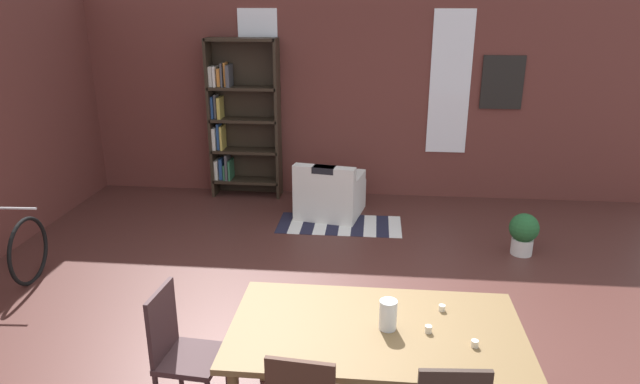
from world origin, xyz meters
TOP-DOWN VIEW (x-y plane):
  - ground_plane at (0.00, 0.00)m, footprint 10.79×10.79m
  - back_wall_brick at (0.00, 4.21)m, footprint 8.60×0.12m
  - window_pane_0 at (-1.33, 4.14)m, footprint 0.55×0.02m
  - window_pane_1 at (1.33, 4.14)m, footprint 0.55×0.02m
  - dining_table at (0.37, -0.64)m, footprint 1.86×1.04m
  - vase_on_table at (0.44, -0.64)m, footprint 0.11×0.11m
  - tealight_candle_0 at (0.69, -0.66)m, footprint 0.04×0.04m
  - tealight_candle_1 at (0.80, -0.39)m, footprint 0.04×0.04m
  - tealight_candle_2 at (0.95, -0.79)m, footprint 0.04×0.04m
  - dining_chair_head_left at (-0.94, -0.63)m, footprint 0.43×0.43m
  - bookshelf_tall at (-1.60, 3.96)m, footprint 1.00×0.33m
  - armchair_white at (-0.25, 3.25)m, footprint 0.93×0.93m
  - potted_plant_by_shelf at (2.02, 2.25)m, footprint 0.33×0.33m
  - striped_rug at (-0.09, 2.90)m, footprint 1.57×0.72m
  - framed_picture at (2.03, 4.13)m, footprint 0.56×0.03m

SIDE VIEW (x-z plane):
  - ground_plane at x=0.00m, z-range 0.00..0.00m
  - striped_rug at x=-0.09m, z-range 0.00..0.01m
  - potted_plant_by_shelf at x=2.02m, z-range 0.03..0.51m
  - armchair_white at x=-0.25m, z-range -0.10..0.65m
  - dining_chair_head_left at x=-0.94m, z-range 0.04..0.99m
  - dining_table at x=0.37m, z-range 0.30..1.07m
  - tealight_candle_1 at x=0.80m, z-range 0.77..0.81m
  - tealight_candle_2 at x=0.95m, z-range 0.77..0.81m
  - tealight_candle_0 at x=0.69m, z-range 0.77..0.81m
  - vase_on_table at x=0.44m, z-range 0.77..0.97m
  - bookshelf_tall at x=-1.60m, z-range 0.00..2.25m
  - back_wall_brick at x=0.00m, z-range 0.00..3.00m
  - window_pane_0 at x=-1.33m, z-range 0.68..2.63m
  - window_pane_1 at x=1.33m, z-range 0.68..2.63m
  - framed_picture at x=2.03m, z-range 1.31..2.03m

